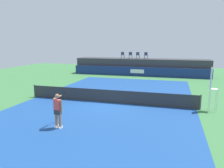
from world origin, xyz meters
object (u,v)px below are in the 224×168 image
umpire_chair (212,86)px  net_post_far (200,102)px  spectator_chair_far_left (123,55)px  spectator_chair_center (138,55)px  spectator_chair_left (130,55)px  spectator_chair_right (146,55)px  tennis_ball (121,87)px  tennis_player (58,109)px  net_post_near (35,91)px

umpire_chair → net_post_far: bearing=179.8°
spectator_chair_far_left → spectator_chair_center: size_ratio=1.00×
spectator_chair_far_left → umpire_chair: 18.19m
spectator_chair_left → umpire_chair: 17.59m
spectator_chair_right → net_post_far: (5.52, -15.34, -2.19)m
spectator_chair_far_left → umpire_chair: (9.44, -15.51, -1.11)m
spectator_chair_far_left → spectator_chair_left: size_ratio=1.00×
spectator_chair_far_left → umpire_chair: bearing=-58.7°
spectator_chair_far_left → net_post_far: (8.83, -15.51, -2.19)m
spectator_chair_center → umpire_chair: size_ratio=0.32×
spectator_chair_left → tennis_ball: spectator_chair_left is taller
spectator_chair_far_left → net_post_far: spectator_chair_far_left is taller
umpire_chair → tennis_player: umpire_chair is taller
net_post_near → net_post_far: (12.40, 0.00, 0.00)m
spectator_chair_right → net_post_far: 16.45m
spectator_chair_right → tennis_ball: bearing=-96.3°
spectator_chair_far_left → tennis_player: 20.88m
net_post_far → tennis_player: (-7.24, -5.23, 0.46)m
net_post_near → tennis_player: size_ratio=0.56×
spectator_chair_right → tennis_ball: spectator_chair_right is taller
net_post_near → net_post_far: bearing=0.0°
net_post_far → tennis_ball: bearing=140.4°
spectator_chair_left → tennis_ball: (1.10, -10.00, -2.66)m
spectator_chair_far_left → spectator_chair_right: size_ratio=1.00×
umpire_chair → net_post_far: umpire_chair is taller
spectator_chair_left → net_post_far: (7.71, -15.46, -2.19)m
tennis_player → tennis_ball: tennis_player is taller
umpire_chair → tennis_ball: umpire_chair is taller
tennis_ball → spectator_chair_far_left: bearing=102.5°
net_post_near → tennis_ball: (5.79, 5.46, -0.46)m
net_post_far → tennis_ball: size_ratio=14.71×
spectator_chair_left → spectator_chair_center: bearing=-4.9°
spectator_chair_far_left → net_post_far: size_ratio=0.89×
spectator_chair_center → umpire_chair: 17.03m
spectator_chair_center → spectator_chair_right: (1.13, -0.03, 0.00)m
spectator_chair_far_left → spectator_chair_left: (1.13, -0.05, 0.00)m
umpire_chair → net_post_far: (-0.61, 0.00, -1.09)m
umpire_chair → tennis_ball: 9.18m
spectator_chair_far_left → tennis_ball: 10.63m
spectator_chair_center → net_post_near: spectator_chair_center is taller
spectator_chair_far_left → spectator_chair_center: bearing=-3.6°
spectator_chair_right → tennis_player: 20.72m
spectator_chair_center → net_post_far: bearing=-66.6°
tennis_player → spectator_chair_left: bearing=91.3°
spectator_chair_center → tennis_player: spectator_chair_center is taller
spectator_chair_left → net_post_near: size_ratio=0.89×
spectator_chair_left → spectator_chair_right: (2.19, -0.12, 0.00)m
spectator_chair_center → spectator_chair_left: bearing=175.1°
spectator_chair_left → spectator_chair_right: 2.19m
tennis_ball → spectator_chair_left: bearing=96.3°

